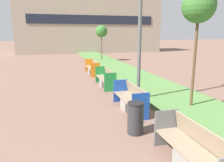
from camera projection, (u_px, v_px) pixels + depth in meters
name	position (u px, v px, depth m)	size (l,w,h in m)	color
planter_grass_strip	(137.00, 78.00, 13.48)	(2.80, 120.00, 0.18)	#568442
building_backdrop	(90.00, 24.00, 32.91)	(20.86, 5.51, 8.50)	tan
bench_grey_frame	(193.00, 153.00, 4.57)	(0.65, 2.20, 0.94)	gray
bench_blue_frame	(130.00, 100.00, 8.15)	(0.65, 2.19, 0.94)	gray
bench_green_frame	(106.00, 80.00, 11.78)	(0.65, 2.24, 0.94)	gray
bench_orange_frame	(93.00, 69.00, 15.43)	(0.65, 2.43, 0.94)	gray
litter_bin	(136.00, 118.00, 6.20)	(0.48, 0.48, 0.92)	#2D2D30
street_lamp_post	(140.00, 5.00, 8.25)	(0.24, 0.44, 6.95)	#56595B
sapling_tree_near	(199.00, 7.00, 7.47)	(1.16, 1.16, 4.31)	brown
sapling_tree_far	(101.00, 31.00, 21.92)	(1.20, 1.20, 3.63)	brown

